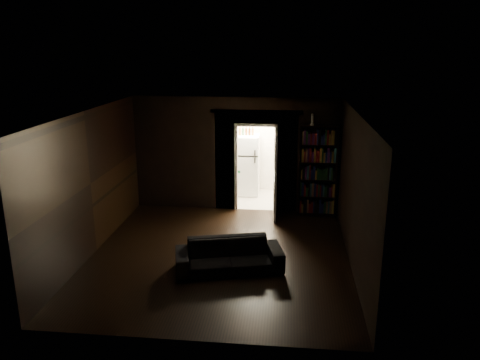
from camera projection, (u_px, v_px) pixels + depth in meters
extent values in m
plane|color=black|center=(220.00, 256.00, 9.16)|extent=(5.50, 5.50, 0.00)
cube|color=black|center=(186.00, 153.00, 11.56)|extent=(2.55, 0.10, 2.80)
cube|color=black|center=(307.00, 156.00, 11.27)|extent=(1.55, 0.10, 2.80)
cube|color=black|center=(256.00, 112.00, 11.10)|extent=(0.90, 0.10, 0.70)
cube|color=black|center=(91.00, 184.00, 9.02)|extent=(0.02, 5.50, 2.80)
cube|color=black|center=(354.00, 192.00, 8.52)|extent=(0.02, 5.50, 2.80)
cube|color=black|center=(188.00, 249.00, 6.14)|extent=(5.00, 0.02, 2.80)
cube|color=beige|center=(218.00, 113.00, 8.38)|extent=(5.00, 5.50, 0.02)
cube|color=white|center=(256.00, 169.00, 11.43)|extent=(1.04, 0.06, 2.17)
cube|color=beige|center=(258.00, 200.00, 12.61)|extent=(2.20, 1.80, 0.10)
cube|color=beige|center=(260.00, 148.00, 13.07)|extent=(2.20, 0.10, 2.40)
cube|color=beige|center=(219.00, 154.00, 12.36)|extent=(0.10, 1.60, 2.40)
cube|color=beige|center=(298.00, 156.00, 12.15)|extent=(0.10, 1.60, 2.40)
cube|color=beige|center=(259.00, 107.00, 11.91)|extent=(2.20, 1.80, 0.10)
cube|color=#CA6D78|center=(261.00, 112.00, 12.73)|extent=(2.00, 0.04, 0.26)
imported|color=black|center=(229.00, 251.00, 8.49)|extent=(2.08, 1.28, 0.74)
cube|color=black|center=(317.00, 171.00, 11.09)|extent=(0.95, 0.57, 2.20)
cube|color=white|center=(246.00, 165.00, 12.76)|extent=(0.94, 0.90, 1.65)
cube|color=white|center=(275.00, 175.00, 10.97)|extent=(0.09, 0.85, 2.05)
cube|color=white|center=(312.00, 119.00, 10.69)|extent=(0.11, 0.11, 0.27)
cube|color=black|center=(243.00, 130.00, 12.48)|extent=(0.66, 0.13, 0.27)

